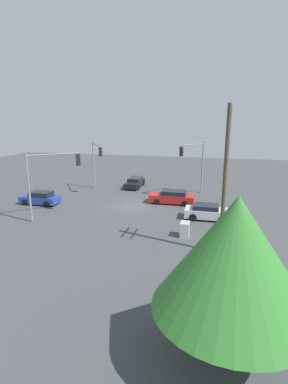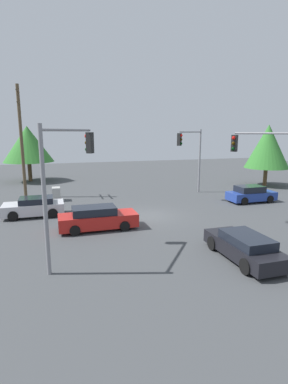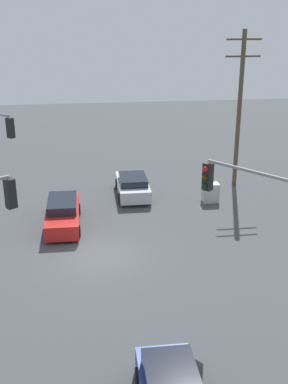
{
  "view_description": "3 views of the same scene",
  "coord_description": "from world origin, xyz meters",
  "px_view_note": "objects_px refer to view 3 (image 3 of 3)",
  "views": [
    {
      "loc": [
        -29.15,
        -8.29,
        9.22
      ],
      "look_at": [
        -2.0,
        -1.68,
        2.1
      ],
      "focal_mm": 28.0,
      "sensor_mm": 36.0,
      "label": 1
    },
    {
      "loc": [
        19.72,
        -6.25,
        5.93
      ],
      "look_at": [
        -1.11,
        0.04,
        1.55
      ],
      "focal_mm": 28.0,
      "sensor_mm": 36.0,
      "label": 2
    },
    {
      "loc": [
        0.44,
        20.58,
        11.2
      ],
      "look_at": [
        -2.43,
        -2.3,
        2.33
      ],
      "focal_mm": 45.0,
      "sensor_mm": 36.0,
      "label": 3
    }
  ],
  "objects_px": {
    "electrical_cabinet": "(211,193)",
    "sedan_red": "(63,213)",
    "traffic_signal_main": "(267,221)",
    "sedan_silver": "(133,186)"
  },
  "relations": [
    {
      "from": "traffic_signal_main",
      "to": "sedan_silver",
      "type": "bearing_deg",
      "value": -26.19
    },
    {
      "from": "sedan_silver",
      "to": "electrical_cabinet",
      "type": "relative_size",
      "value": 3.52
    },
    {
      "from": "sedan_red",
      "to": "sedan_silver",
      "type": "xyz_separation_m",
      "value": [
        -4.25,
        -3.9,
        -0.02
      ]
    },
    {
      "from": "sedan_red",
      "to": "sedan_silver",
      "type": "height_order",
      "value": "sedan_red"
    },
    {
      "from": "electrical_cabinet",
      "to": "sedan_red",
      "type": "bearing_deg",
      "value": 14.66
    },
    {
      "from": "sedan_silver",
      "to": "sedan_red",
      "type": "bearing_deg",
      "value": -137.48
    },
    {
      "from": "sedan_red",
      "to": "traffic_signal_main",
      "type": "xyz_separation_m",
      "value": [
        -7.54,
        9.95,
        3.59
      ]
    },
    {
      "from": "sedan_silver",
      "to": "electrical_cabinet",
      "type": "bearing_deg",
      "value": -18.76
    },
    {
      "from": "sedan_silver",
      "to": "traffic_signal_main",
      "type": "bearing_deg",
      "value": -76.65
    },
    {
      "from": "sedan_red",
      "to": "electrical_cabinet",
      "type": "relative_size",
      "value": 4.05
    }
  ]
}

